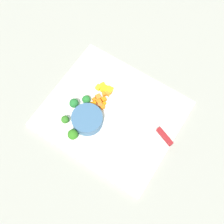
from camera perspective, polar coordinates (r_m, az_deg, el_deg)
ground_plane at (r=0.94m, az=-0.00°, el=-0.51°), size 4.00×4.00×0.00m
cutting_board at (r=0.94m, az=-0.00°, el=-0.37°), size 0.42×0.36×0.01m
prep_bowl at (r=0.91m, az=-4.83°, el=-1.46°), size 0.10×0.10×0.04m
chef_knife at (r=0.93m, az=7.35°, el=-1.38°), size 0.29×0.12×0.02m
carrot_dice_0 at (r=0.93m, az=-2.04°, el=0.85°), size 0.02×0.02×0.01m
carrot_dice_1 at (r=0.94m, az=-2.59°, el=2.06°), size 0.02×0.02×0.01m
carrot_dice_2 at (r=0.95m, az=-3.48°, el=2.42°), size 0.01×0.01×0.01m
carrot_dice_3 at (r=0.94m, az=-3.62°, el=1.55°), size 0.02×0.02×0.01m
carrot_dice_4 at (r=0.95m, az=-2.72°, el=2.89°), size 0.02×0.02×0.02m
carrot_dice_5 at (r=0.94m, az=-1.61°, el=2.45°), size 0.02×0.02×0.01m
carrot_dice_6 at (r=0.94m, az=-1.52°, el=1.69°), size 0.01×0.01×0.01m
carrot_dice_7 at (r=0.95m, az=-1.48°, el=3.60°), size 0.02×0.02×0.01m
carrot_dice_8 at (r=0.95m, az=-0.73°, el=3.82°), size 0.02×0.02×0.02m
carrot_dice_9 at (r=0.94m, az=-2.22°, el=1.50°), size 0.02×0.02×0.01m
pepper_dice_0 at (r=0.97m, az=-1.81°, el=5.27°), size 0.02×0.02×0.01m
pepper_dice_1 at (r=0.96m, az=-1.55°, el=4.56°), size 0.02×0.02×0.02m
pepper_dice_2 at (r=0.96m, az=-0.50°, el=4.32°), size 0.02×0.02×0.02m
pepper_dice_3 at (r=0.96m, az=-2.67°, el=4.81°), size 0.02×0.02×0.01m
broccoli_floret_0 at (r=0.92m, az=-9.12°, el=-1.47°), size 0.03×0.03×0.03m
broccoli_floret_1 at (r=0.94m, az=-5.04°, el=2.44°), size 0.03×0.03×0.03m
broccoli_floret_2 at (r=0.93m, az=-7.41°, el=1.70°), size 0.03×0.03×0.04m
broccoli_floret_3 at (r=0.90m, az=-7.64°, el=-4.37°), size 0.03×0.03×0.04m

